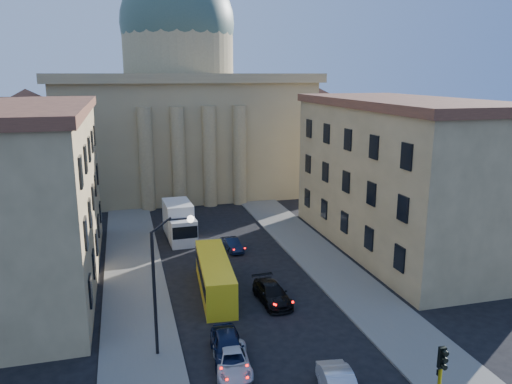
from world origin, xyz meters
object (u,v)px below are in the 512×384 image
at_px(traffic_light, 440,379).
at_px(box_truck, 179,222).
at_px(city_bus, 215,275).
at_px(street_lamp, 163,275).
at_px(car_left_near, 228,346).

xyz_separation_m(traffic_light, box_truck, (-8.80, 32.23, -0.82)).
height_order(traffic_light, city_bus, traffic_light).
relative_size(city_bus, box_truck, 1.45).
distance_m(street_lamp, box_truck, 22.78).
xyz_separation_m(car_left_near, box_truck, (-0.13, 23.64, 0.97)).
relative_size(car_left_near, box_truck, 0.67).
relative_size(traffic_light, street_lamp, 0.49).
distance_m(traffic_light, street_lamp, 16.06).
bearing_deg(city_bus, street_lamp, -115.41).
distance_m(traffic_light, box_truck, 33.42).
bearing_deg(city_bus, traffic_light, -62.69).
height_order(street_lamp, city_bus, street_lamp).
distance_m(street_lamp, car_left_near, 5.93).
relative_size(street_lamp, box_truck, 1.28).
xyz_separation_m(street_lamp, city_bus, (4.57, 8.04, -3.79)).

